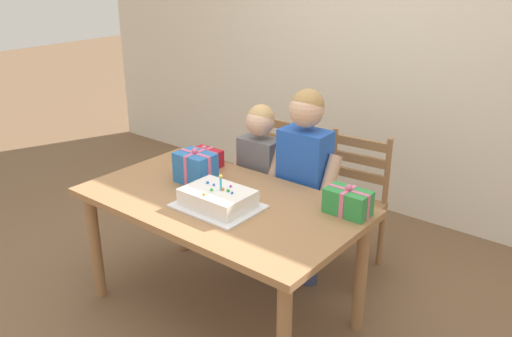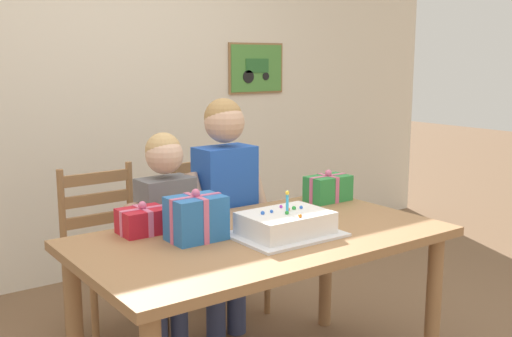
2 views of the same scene
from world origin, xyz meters
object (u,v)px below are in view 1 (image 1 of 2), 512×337
(birthday_cake, at_px, (218,199))
(child_younger, at_px, (260,171))
(child_older, at_px, (304,170))
(gift_box_red_large, at_px, (205,158))
(gift_box_beside_cake, at_px, (348,202))
(chair_left, at_px, (269,180))
(dining_table, at_px, (221,214))
(chair_right, at_px, (348,205))
(gift_box_corner_small, at_px, (195,168))

(birthday_cake, height_order, child_younger, child_younger)
(child_older, bearing_deg, child_younger, 179.94)
(child_older, bearing_deg, gift_box_red_large, -156.23)
(gift_box_beside_cake, distance_m, chair_left, 1.19)
(dining_table, xyz_separation_m, child_younger, (-0.16, 0.57, 0.04))
(chair_left, relative_size, child_older, 0.72)
(dining_table, bearing_deg, birthday_cake, -54.08)
(chair_right, height_order, child_older, child_older)
(chair_left, xyz_separation_m, child_older, (0.51, -0.32, 0.31))
(gift_box_red_large, bearing_deg, chair_right, 38.41)
(gift_box_beside_cake, bearing_deg, chair_right, 117.46)
(birthday_cake, bearing_deg, gift_box_corner_small, 152.83)
(dining_table, bearing_deg, gift_box_beside_cake, 24.00)
(dining_table, relative_size, chair_right, 1.71)
(birthday_cake, relative_size, chair_right, 0.48)
(dining_table, bearing_deg, chair_left, 110.36)
(dining_table, relative_size, gift_box_red_large, 7.77)
(gift_box_red_large, height_order, child_older, child_older)
(gift_box_beside_cake, relative_size, child_older, 0.19)
(chair_right, bearing_deg, chair_left, 179.99)
(gift_box_corner_small, xyz_separation_m, child_younger, (0.11, 0.48, -0.14))
(chair_right, xyz_separation_m, child_younger, (-0.49, -0.32, 0.22))
(gift_box_beside_cake, relative_size, gift_box_corner_small, 1.03)
(gift_box_red_large, distance_m, child_younger, 0.37)
(dining_table, height_order, gift_box_red_large, gift_box_red_large)
(gift_box_beside_cake, relative_size, chair_right, 0.26)
(chair_right, bearing_deg, gift_box_red_large, -141.59)
(gift_box_red_large, bearing_deg, gift_box_beside_cake, -1.19)
(birthday_cake, relative_size, child_older, 0.34)
(gift_box_beside_cake, xyz_separation_m, chair_left, (-0.97, 0.60, -0.34))
(birthday_cake, xyz_separation_m, chair_right, (0.26, 0.97, -0.32))
(gift_box_red_large, height_order, chair_right, chair_right)
(birthday_cake, bearing_deg, child_younger, 109.15)
(gift_box_red_large, height_order, child_younger, child_younger)
(child_older, bearing_deg, birthday_cake, -100.39)
(dining_table, bearing_deg, chair_right, 69.91)
(gift_box_red_large, bearing_deg, gift_box_corner_small, -57.97)
(gift_box_beside_cake, bearing_deg, birthday_cake, -147.56)
(gift_box_red_large, xyz_separation_m, chair_right, (0.73, 0.58, -0.33))
(dining_table, bearing_deg, gift_box_corner_small, 162.17)
(gift_box_red_large, relative_size, gift_box_corner_small, 0.88)
(gift_box_beside_cake, distance_m, child_older, 0.54)
(gift_box_beside_cake, distance_m, chair_right, 0.76)
(dining_table, distance_m, gift_box_beside_cake, 0.72)
(gift_box_red_large, relative_size, child_younger, 0.18)
(dining_table, distance_m, chair_right, 0.96)
(child_older, xyz_separation_m, child_younger, (-0.34, 0.00, -0.09))
(gift_box_beside_cake, xyz_separation_m, child_older, (-0.46, 0.28, -0.03))
(gift_box_red_large, distance_m, gift_box_corner_small, 0.26)
(child_older, bearing_deg, gift_box_corner_small, -133.44)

